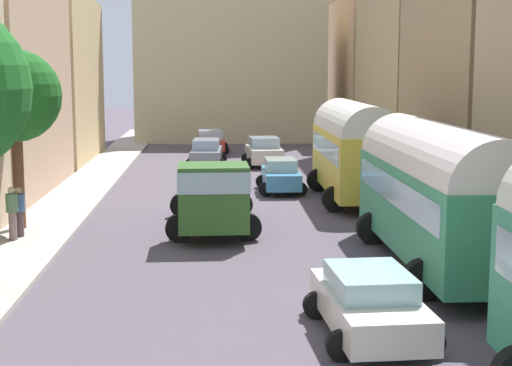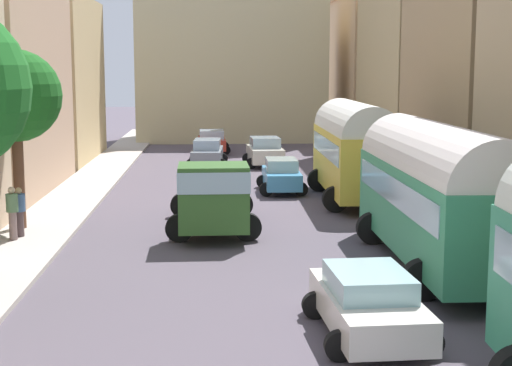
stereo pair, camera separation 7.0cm
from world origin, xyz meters
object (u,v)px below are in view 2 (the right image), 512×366
at_px(parked_bus_1, 437,189).
at_px(cargo_truck_0, 212,196).
at_px(car_4, 265,152).
at_px(car_0, 207,153).
at_px(car_1, 212,141).
at_px(pedestrian_3, 12,212).
at_px(car_2, 368,303).
at_px(pedestrian_2, 19,211).
at_px(parked_bus_2, 354,146).
at_px(car_3, 281,175).

bearing_deg(parked_bus_1, cargo_truck_0, 142.28).
bearing_deg(car_4, car_0, -177.90).
bearing_deg(cargo_truck_0, car_1, 90.20).
bearing_deg(pedestrian_3, cargo_truck_0, 10.96).
height_order(parked_bus_1, cargo_truck_0, parked_bus_1).
height_order(car_2, pedestrian_3, pedestrian_3).
height_order(parked_bus_1, pedestrian_2, parked_bus_1).
bearing_deg(parked_bus_1, car_0, 106.02).
xyz_separation_m(car_4, pedestrian_2, (-9.12, -18.71, 0.17)).
bearing_deg(car_1, cargo_truck_0, -89.80).
bearing_deg(pedestrian_2, car_0, 72.49).
xyz_separation_m(parked_bus_2, car_1, (-5.97, 18.74, -1.53)).
bearing_deg(pedestrian_2, car_1, 76.66).
bearing_deg(cargo_truck_0, pedestrian_3, -169.04).
relative_size(car_3, pedestrian_2, 2.19).
relative_size(parked_bus_1, car_1, 2.37).
bearing_deg(car_0, car_1, 88.20).
relative_size(car_1, car_2, 0.97).
distance_m(pedestrian_2, pedestrian_3, 0.51).
bearing_deg(car_0, pedestrian_3, -107.33).
height_order(parked_bus_2, car_1, parked_bus_2).
xyz_separation_m(car_4, pedestrian_3, (-9.21, -19.21, 0.23)).
xyz_separation_m(car_2, car_4, (-0.30, 28.26, 0.09)).
distance_m(parked_bus_2, car_1, 19.72).
xyz_separation_m(parked_bus_1, pedestrian_2, (-12.38, 4.08, -1.24)).
height_order(parked_bus_2, car_4, parked_bus_2).
relative_size(parked_bus_2, pedestrian_2, 4.77).
relative_size(parked_bus_1, car_3, 2.55).
bearing_deg(car_1, car_4, -66.56).
xyz_separation_m(parked_bus_1, car_0, (-6.51, 22.68, -1.45)).
distance_m(parked_bus_2, car_0, 13.27).
relative_size(cargo_truck_0, car_4, 1.78).
height_order(parked_bus_1, car_3, parked_bus_1).
relative_size(parked_bus_2, car_0, 1.96).
bearing_deg(pedestrian_3, car_4, 64.40).
distance_m(parked_bus_1, car_3, 13.95).
distance_m(car_2, pedestrian_3, 13.13).
bearing_deg(car_1, parked_bus_2, -72.32).
bearing_deg(parked_bus_1, parked_bus_2, 91.65).
height_order(parked_bus_2, car_2, parked_bus_2).
distance_m(parked_bus_1, pedestrian_2, 13.09).
xyz_separation_m(car_0, pedestrian_2, (-5.87, -18.60, 0.21)).
height_order(parked_bus_1, car_4, parked_bus_1).
relative_size(cargo_truck_0, pedestrian_3, 3.85).
xyz_separation_m(parked_bus_2, car_3, (-2.81, 2.47, -1.53)).
height_order(car_0, car_4, car_4).
bearing_deg(pedestrian_3, car_2, -43.58).
bearing_deg(parked_bus_1, car_2, -118.47).
bearing_deg(car_3, cargo_truck_0, -109.42).
height_order(car_0, car_1, car_0).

